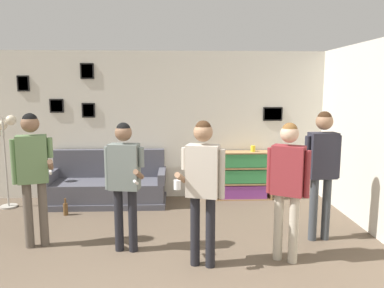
{
  "coord_description": "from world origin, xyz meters",
  "views": [
    {
      "loc": [
        0.45,
        -3.05,
        2.04
      ],
      "look_at": [
        0.66,
        1.92,
        1.29
      ],
      "focal_mm": 35.0,
      "sensor_mm": 36.0,
      "label": 1
    }
  ],
  "objects_px": {
    "couch": "(108,187)",
    "person_player_foreground_left": "(33,165)",
    "person_spectator_far_right": "(322,162)",
    "person_watcher_holding_cup": "(203,178)",
    "person_spectator_near_bookshelf": "(288,178)",
    "bookshelf": "(243,175)",
    "floor_lamp": "(4,139)",
    "person_player_foreground_center": "(124,174)",
    "bottle_on_floor": "(66,209)",
    "drinking_cup": "(253,149)"
  },
  "relations": [
    {
      "from": "couch",
      "to": "person_player_foreground_left",
      "type": "bearing_deg",
      "value": -108.0
    },
    {
      "from": "person_spectator_far_right",
      "to": "person_watcher_holding_cup",
      "type": "bearing_deg",
      "value": -156.94
    },
    {
      "from": "person_spectator_near_bookshelf",
      "to": "person_spectator_far_right",
      "type": "relative_size",
      "value": 0.95
    },
    {
      "from": "bookshelf",
      "to": "floor_lamp",
      "type": "distance_m",
      "value": 4.21
    },
    {
      "from": "person_player_foreground_center",
      "to": "person_watcher_holding_cup",
      "type": "relative_size",
      "value": 0.96
    },
    {
      "from": "floor_lamp",
      "to": "bottle_on_floor",
      "type": "height_order",
      "value": "floor_lamp"
    },
    {
      "from": "bottle_on_floor",
      "to": "drinking_cup",
      "type": "height_order",
      "value": "drinking_cup"
    },
    {
      "from": "person_player_foreground_center",
      "to": "person_watcher_holding_cup",
      "type": "height_order",
      "value": "person_watcher_holding_cup"
    },
    {
      "from": "person_player_foreground_center",
      "to": "person_spectator_near_bookshelf",
      "type": "relative_size",
      "value": 0.99
    },
    {
      "from": "bookshelf",
      "to": "drinking_cup",
      "type": "bearing_deg",
      "value": 0.02
    },
    {
      "from": "bookshelf",
      "to": "person_spectator_far_right",
      "type": "xyz_separation_m",
      "value": [
        0.69,
        -1.93,
        0.64
      ]
    },
    {
      "from": "person_spectator_far_right",
      "to": "drinking_cup",
      "type": "bearing_deg",
      "value": 105.12
    },
    {
      "from": "person_player_foreground_center",
      "to": "drinking_cup",
      "type": "xyz_separation_m",
      "value": [
        2.04,
        2.18,
        -0.06
      ]
    },
    {
      "from": "person_watcher_holding_cup",
      "to": "drinking_cup",
      "type": "distance_m",
      "value": 2.85
    },
    {
      "from": "couch",
      "to": "floor_lamp",
      "type": "bearing_deg",
      "value": -174.47
    },
    {
      "from": "floor_lamp",
      "to": "drinking_cup",
      "type": "height_order",
      "value": "floor_lamp"
    },
    {
      "from": "person_watcher_holding_cup",
      "to": "drinking_cup",
      "type": "xyz_separation_m",
      "value": [
        1.1,
        2.63,
        -0.1
      ]
    },
    {
      "from": "person_player_foreground_left",
      "to": "person_spectator_far_right",
      "type": "height_order",
      "value": "person_spectator_far_right"
    },
    {
      "from": "drinking_cup",
      "to": "person_spectator_near_bookshelf",
      "type": "bearing_deg",
      "value": -92.52
    },
    {
      "from": "couch",
      "to": "person_watcher_holding_cup",
      "type": "relative_size",
      "value": 1.22
    },
    {
      "from": "person_spectator_far_right",
      "to": "drinking_cup",
      "type": "height_order",
      "value": "person_spectator_far_right"
    },
    {
      "from": "couch",
      "to": "bookshelf",
      "type": "xyz_separation_m",
      "value": [
        2.46,
        0.19,
        0.14
      ]
    },
    {
      "from": "person_spectator_near_bookshelf",
      "to": "drinking_cup",
      "type": "height_order",
      "value": "person_spectator_near_bookshelf"
    },
    {
      "from": "person_spectator_far_right",
      "to": "person_player_foreground_left",
      "type": "bearing_deg",
      "value": -179.03
    },
    {
      "from": "person_spectator_far_right",
      "to": "bottle_on_floor",
      "type": "xyz_separation_m",
      "value": [
        -3.72,
        1.13,
        -0.97
      ]
    },
    {
      "from": "person_player_foreground_left",
      "to": "person_player_foreground_center",
      "type": "relative_size",
      "value": 1.06
    },
    {
      "from": "person_player_foreground_center",
      "to": "bottle_on_floor",
      "type": "bearing_deg",
      "value": 129.98
    },
    {
      "from": "person_watcher_holding_cup",
      "to": "bottle_on_floor",
      "type": "relative_size",
      "value": 6.06
    },
    {
      "from": "bookshelf",
      "to": "person_spectator_far_right",
      "type": "height_order",
      "value": "person_spectator_far_right"
    },
    {
      "from": "floor_lamp",
      "to": "drinking_cup",
      "type": "distance_m",
      "value": 4.32
    },
    {
      "from": "person_spectator_near_bookshelf",
      "to": "drinking_cup",
      "type": "xyz_separation_m",
      "value": [
        0.11,
        2.53,
        -0.07
      ]
    },
    {
      "from": "floor_lamp",
      "to": "person_player_foreground_center",
      "type": "distance_m",
      "value": 2.91
    },
    {
      "from": "person_player_foreground_center",
      "to": "bookshelf",
      "type": "bearing_deg",
      "value": 49.44
    },
    {
      "from": "person_player_foreground_center",
      "to": "floor_lamp",
      "type": "bearing_deg",
      "value": 141.02
    },
    {
      "from": "drinking_cup",
      "to": "person_spectator_far_right",
      "type": "bearing_deg",
      "value": -74.88
    },
    {
      "from": "person_player_foreground_left",
      "to": "drinking_cup",
      "type": "xyz_separation_m",
      "value": [
        3.21,
        2.0,
        -0.13
      ]
    },
    {
      "from": "bookshelf",
      "to": "person_watcher_holding_cup",
      "type": "distance_m",
      "value": 2.85
    },
    {
      "from": "person_player_foreground_center",
      "to": "drinking_cup",
      "type": "relative_size",
      "value": 15.03
    },
    {
      "from": "couch",
      "to": "bottle_on_floor",
      "type": "bearing_deg",
      "value": -133.22
    },
    {
      "from": "couch",
      "to": "drinking_cup",
      "type": "relative_size",
      "value": 18.96
    },
    {
      "from": "floor_lamp",
      "to": "bottle_on_floor",
      "type": "relative_size",
      "value": 5.71
    },
    {
      "from": "person_spectator_far_right",
      "to": "couch",
      "type": "bearing_deg",
      "value": 151.02
    },
    {
      "from": "person_spectator_near_bookshelf",
      "to": "drinking_cup",
      "type": "distance_m",
      "value": 2.54
    },
    {
      "from": "person_player_foreground_left",
      "to": "person_spectator_near_bookshelf",
      "type": "height_order",
      "value": "person_player_foreground_left"
    },
    {
      "from": "couch",
      "to": "floor_lamp",
      "type": "distance_m",
      "value": 1.9
    },
    {
      "from": "person_spectator_near_bookshelf",
      "to": "person_spectator_far_right",
      "type": "xyz_separation_m",
      "value": [
        0.63,
        0.6,
        0.07
      ]
    },
    {
      "from": "person_watcher_holding_cup",
      "to": "person_spectator_near_bookshelf",
      "type": "bearing_deg",
      "value": 5.44
    },
    {
      "from": "person_spectator_near_bookshelf",
      "to": "bookshelf",
      "type": "bearing_deg",
      "value": 91.28
    },
    {
      "from": "couch",
      "to": "person_player_foreground_center",
      "type": "bearing_deg",
      "value": -73.57
    },
    {
      "from": "couch",
      "to": "person_spectator_far_right",
      "type": "distance_m",
      "value": 3.68
    }
  ]
}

